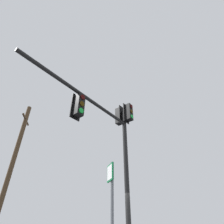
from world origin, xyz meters
TOP-DOWN VIEW (x-y plane):
  - signal_mast_assembly at (-0.01, 0.30)m, footprint 5.62×2.06m
  - utility_pole_wooden at (-3.44, -9.43)m, footprint 1.77×1.17m
  - route_sign_primary at (2.79, 1.36)m, footprint 0.30×0.27m

SIDE VIEW (x-z plane):
  - route_sign_primary at x=2.79m, z-range 0.30..2.86m
  - signal_mast_assembly at x=-0.01m, z-range 1.44..8.17m
  - utility_pole_wooden at x=-3.44m, z-range 0.09..10.95m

